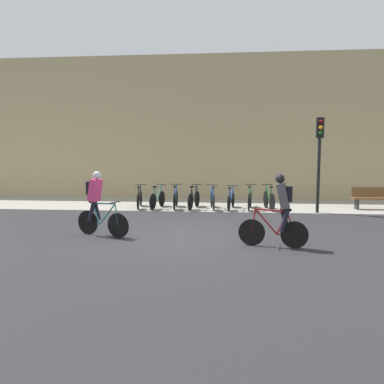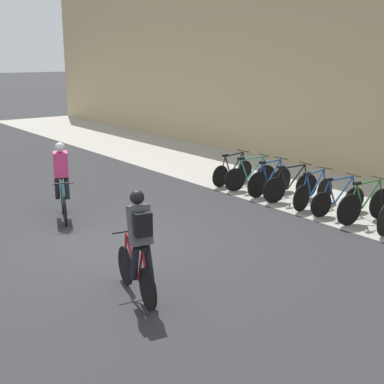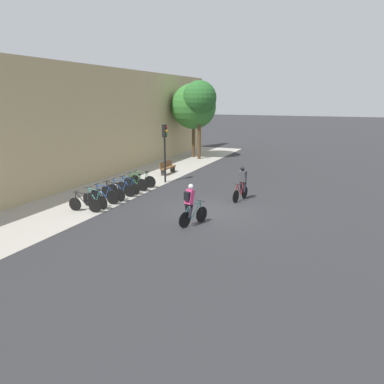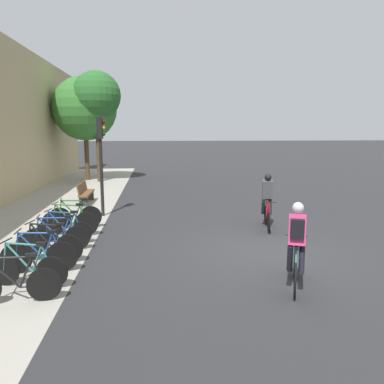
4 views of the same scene
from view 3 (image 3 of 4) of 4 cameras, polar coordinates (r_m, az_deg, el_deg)
ground at (r=17.67m, az=2.80°, el=-2.87°), size 200.00×200.00×0.00m
kerb_strip at (r=20.86m, az=-14.90°, el=-0.67°), size 44.00×4.50×0.01m
building_facade at (r=21.93m, az=-20.87°, el=9.05°), size 44.00×0.60×7.13m
cyclist_pink at (r=15.35m, az=-0.21°, el=-1.82°), size 1.61×0.68×1.78m
cyclist_grey at (r=19.50m, az=7.65°, el=1.52°), size 1.64×0.55×1.77m
parked_bike_0 at (r=18.10m, az=-16.01°, el=-1.72°), size 0.46×1.67×0.95m
parked_bike_1 at (r=18.67m, az=-14.58°, el=-1.13°), size 0.49×1.65×0.96m
parked_bike_2 at (r=19.26m, az=-13.23°, el=-0.54°), size 0.46×1.67×0.98m
parked_bike_3 at (r=19.86m, az=-11.96°, el=-0.05°), size 0.49×1.68×0.97m
parked_bike_4 at (r=20.47m, az=-10.76°, el=0.41°), size 0.46×1.67×0.96m
parked_bike_5 at (r=21.09m, az=-9.63°, el=0.82°), size 0.46×1.60×0.94m
parked_bike_6 at (r=21.70m, az=-8.58°, el=1.35°), size 0.46×1.71×0.99m
parked_bike_7 at (r=22.34m, az=-7.58°, el=1.74°), size 0.46×1.65×0.99m
traffic_light_pole at (r=23.22m, az=-4.17°, el=7.49°), size 0.26×0.30×3.59m
bench at (r=26.23m, az=-3.76°, el=3.81°), size 1.78×0.44×0.89m
street_tree_0 at (r=33.46m, az=0.24°, el=12.91°), size 3.93×3.93×6.42m
street_tree_1 at (r=32.39m, az=1.13°, el=14.08°), size 2.89×2.89×6.61m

